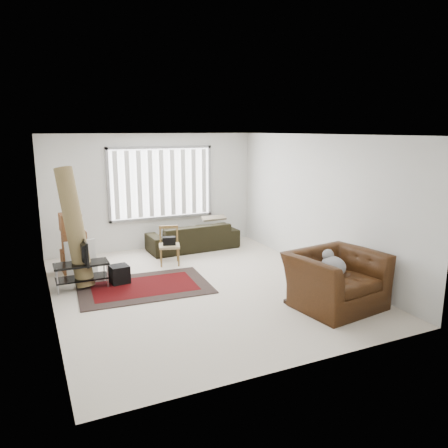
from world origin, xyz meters
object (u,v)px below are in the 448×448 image
(sofa, at_px, (193,232))
(armchair, at_px, (336,276))
(side_chair, at_px, (169,244))
(tv_stand, at_px, (82,270))
(moving_boxes, at_px, (73,245))

(sofa, height_order, armchair, armchair)
(sofa, distance_m, side_chair, 1.24)
(tv_stand, bearing_deg, moving_boxes, 90.54)
(armchair, bearing_deg, sofa, 93.55)
(side_chair, height_order, armchair, armchair)
(tv_stand, relative_size, moving_boxes, 0.79)
(tv_stand, xyz_separation_m, sofa, (2.73, 1.61, 0.07))
(armchair, bearing_deg, tv_stand, 136.51)
(side_chair, xyz_separation_m, armchair, (1.71, -3.28, 0.07))
(tv_stand, xyz_separation_m, armchair, (3.58, -2.55, 0.17))
(moving_boxes, xyz_separation_m, side_chair, (1.87, -0.33, -0.11))
(moving_boxes, xyz_separation_m, sofa, (2.74, 0.55, -0.14))
(tv_stand, bearing_deg, armchair, -35.50)
(side_chair, distance_m, armchair, 3.70)
(tv_stand, relative_size, sofa, 0.44)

